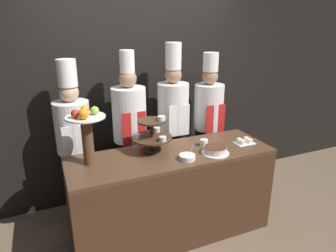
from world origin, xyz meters
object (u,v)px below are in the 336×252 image
Objects in this scene: tiered_stand at (152,134)px; cup_white at (204,143)px; fruit_pedestal at (87,129)px; chef_right at (208,119)px; chef_left at (74,139)px; cake_square_tray at (244,141)px; serving_bowl_near at (187,157)px; chef_center_left at (130,128)px; chef_center_right at (173,120)px; cake_round at (215,150)px.

cup_white is at bearing -8.76° from tiered_stand.
chef_right reaches higher than fruit_pedestal.
chef_right is at bearing 19.35° from fruit_pedestal.
tiered_stand is 0.86m from chef_left.
chef_right is (0.39, 0.58, 0.04)m from cup_white.
cake_square_tray is (1.58, -0.15, -0.31)m from fruit_pedestal.
cake_square_tray is 0.11× the size of chef_right.
cup_white is at bearing 165.96° from cake_square_tray.
cup_white is at bearing 36.56° from serving_bowl_near.
cake_square_tray is at bearing -33.33° from chef_center_left.
cake_square_tray is at bearing -53.02° from chef_center_right.
chef_center_left reaches higher than chef_right.
chef_center_right is (1.06, 0.54, -0.21)m from fruit_pedestal.
chef_right is at bearing -0.00° from chef_left.
chef_center_right reaches higher than tiered_stand.
cake_square_tray is 1.25m from chef_center_left.
chef_right is (1.01, 0.00, -0.01)m from chef_center_left.
chef_center_left is (0.60, -0.00, 0.03)m from chef_left.
chef_center_left is at bearing -0.01° from chef_left.
cake_round is (1.16, -0.25, -0.30)m from fruit_pedestal.
cake_square_tray is (0.43, -0.11, -0.02)m from cup_white.
serving_bowl_near is at bearing -176.98° from cake_round.
cake_square_tray is at bearing -5.27° from fruit_pedestal.
tiered_stand is at bearing -151.62° from chef_right.
chef_center_left is at bearing 136.80° from cup_white.
chef_center_left reaches higher than cup_white.
chef_right is (-0.04, 0.69, 0.06)m from cake_square_tray.
cup_white is 0.70m from chef_right.
chef_center_left is at bearing 99.48° from tiered_stand.
serving_bowl_near reaches higher than cake_round.
chef_center_right is at bearing 97.05° from cake_round.
chef_right is (0.69, 0.81, 0.05)m from serving_bowl_near.
cup_white is 0.53× the size of serving_bowl_near.
cake_round is 1.33× the size of cake_square_tray.
chef_left reaches higher than cake_round.
tiered_stand reaches higher than cup_white.
chef_left is 0.97× the size of chef_center_left.
tiered_stand is at bearing 171.24° from cup_white.
chef_center_right is 0.48m from chef_right.
tiered_stand is 1.48× the size of cake_round.
tiered_stand reaches higher than cake_round.
cake_square_tray is at bearing -11.13° from tiered_stand.
fruit_pedestal is 2.65× the size of cake_square_tray.
cup_white reaches higher than cake_square_tray.
chef_right is (1.54, 0.54, -0.26)m from fruit_pedestal.
chef_left reaches higher than fruit_pedestal.
chef_right is (1.61, -0.00, 0.02)m from chef_left.
fruit_pedestal is 1.62m from cake_square_tray.
serving_bowl_near is at bearing -170.71° from cake_square_tray.
cake_square_tray is at bearing 9.29° from serving_bowl_near.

